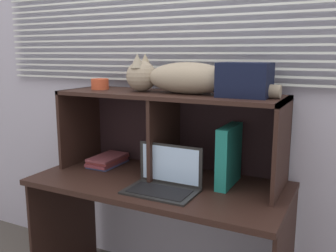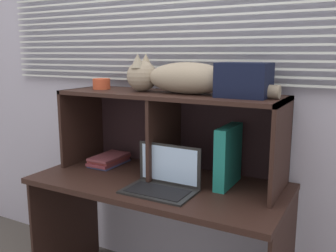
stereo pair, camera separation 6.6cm
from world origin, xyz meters
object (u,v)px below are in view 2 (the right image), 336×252
cat (178,78)px  storage_box (244,80)px  laptop (163,181)px  book_stack (109,160)px  binder_upright (228,156)px  small_basket (102,84)px

cat → storage_box: 0.37m
laptop → book_stack: size_ratio=1.34×
binder_upright → small_basket: small_basket is taller
storage_box → binder_upright: bearing=180.0°
small_basket → storage_box: storage_box is taller
book_stack → small_basket: bearing=-177.5°
cat → laptop: cat is taller
binder_upright → cat: bearing=180.0°
cat → binder_upright: 0.50m
book_stack → small_basket: (-0.04, -0.00, 0.47)m
laptop → binder_upright: bearing=39.9°
cat → storage_box: size_ratio=3.43×
cat → small_basket: cat is taller
small_basket → laptop: bearing=-22.1°
laptop → storage_box: bearing=33.6°
small_basket → cat: bearing=0.0°
laptop → binder_upright: binder_upright is taller
storage_box → laptop: bearing=-146.4°
small_basket → storage_box: (0.88, 0.00, 0.05)m
book_stack → storage_box: 1.00m
small_basket → binder_upright: bearing=0.0°
small_basket → storage_box: size_ratio=0.42×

